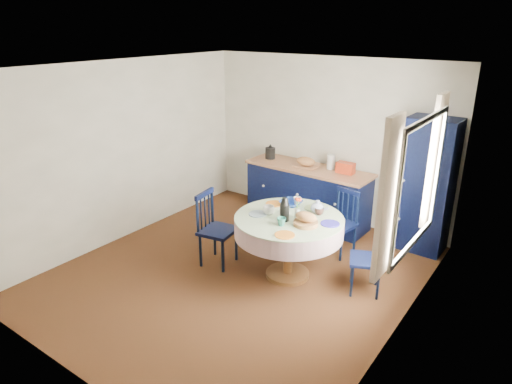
# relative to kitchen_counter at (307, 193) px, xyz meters

# --- Properties ---
(floor) EXTENTS (4.50, 4.50, 0.00)m
(floor) POSITION_rel_kitchen_counter_xyz_m (0.10, -1.90, -0.46)
(floor) COLOR black
(floor) RESTS_ON ground
(ceiling) EXTENTS (4.50, 4.50, 0.00)m
(ceiling) POSITION_rel_kitchen_counter_xyz_m (0.10, -1.90, 2.04)
(ceiling) COLOR white
(ceiling) RESTS_ON wall_back
(wall_back) EXTENTS (4.00, 0.02, 2.50)m
(wall_back) POSITION_rel_kitchen_counter_xyz_m (0.10, 0.35, 0.79)
(wall_back) COLOR white
(wall_back) RESTS_ON floor
(wall_left) EXTENTS (0.02, 4.50, 2.50)m
(wall_left) POSITION_rel_kitchen_counter_xyz_m (-1.90, -1.90, 0.79)
(wall_left) COLOR white
(wall_left) RESTS_ON floor
(wall_right) EXTENTS (0.02, 4.50, 2.50)m
(wall_right) POSITION_rel_kitchen_counter_xyz_m (2.10, -1.90, 0.79)
(wall_right) COLOR white
(wall_right) RESTS_ON floor
(window) EXTENTS (0.10, 1.74, 1.45)m
(window) POSITION_rel_kitchen_counter_xyz_m (2.05, -1.60, 1.07)
(window) COLOR white
(window) RESTS_ON wall_right
(kitchen_counter) EXTENTS (2.00, 0.69, 1.13)m
(kitchen_counter) POSITION_rel_kitchen_counter_xyz_m (0.00, 0.00, 0.00)
(kitchen_counter) COLOR black
(kitchen_counter) RESTS_ON floor
(pantry_cabinet) EXTENTS (0.65, 0.48, 1.83)m
(pantry_cabinet) POSITION_rel_kitchen_counter_xyz_m (1.73, 0.10, 0.46)
(pantry_cabinet) COLOR black
(pantry_cabinet) RESTS_ON floor
(dining_table) EXTENTS (1.30, 1.30, 1.07)m
(dining_table) POSITION_rel_kitchen_counter_xyz_m (0.65, -1.60, 0.21)
(dining_table) COLOR #562F18
(dining_table) RESTS_ON floor
(chair_left) EXTENTS (0.47, 0.49, 0.96)m
(chair_left) POSITION_rel_kitchen_counter_xyz_m (-0.30, -1.86, 0.03)
(chair_left) COLOR black
(chair_left) RESTS_ON floor
(chair_far) EXTENTS (0.46, 0.44, 0.88)m
(chair_far) POSITION_rel_kitchen_counter_xyz_m (0.89, -0.66, -0.01)
(chair_far) COLOR black
(chair_far) RESTS_ON floor
(chair_right) EXTENTS (0.49, 0.49, 0.85)m
(chair_right) POSITION_rel_kitchen_counter_xyz_m (1.58, -1.36, -0.03)
(chair_right) COLOR black
(chair_right) RESTS_ON floor
(mug_a) EXTENTS (0.14, 0.14, 0.11)m
(mug_a) POSITION_rel_kitchen_counter_xyz_m (0.40, -1.67, 0.38)
(mug_a) COLOR silver
(mug_a) RESTS_ON dining_table
(mug_b) EXTENTS (0.10, 0.10, 0.10)m
(mug_b) POSITION_rel_kitchen_counter_xyz_m (0.69, -1.85, 0.38)
(mug_b) COLOR #23675A
(mug_b) RESTS_ON dining_table
(mug_c) EXTENTS (0.11, 0.11, 0.09)m
(mug_c) POSITION_rel_kitchen_counter_xyz_m (0.89, -1.32, 0.37)
(mug_c) COLOR black
(mug_c) RESTS_ON dining_table
(mug_d) EXTENTS (0.10, 0.10, 0.09)m
(mug_d) POSITION_rel_kitchen_counter_xyz_m (0.51, -1.19, 0.38)
(mug_d) COLOR silver
(mug_d) RESTS_ON dining_table
(cobalt_bowl) EXTENTS (0.27, 0.27, 0.07)m
(cobalt_bowl) POSITION_rel_kitchen_counter_xyz_m (0.47, -1.28, 0.36)
(cobalt_bowl) COLOR navy
(cobalt_bowl) RESTS_ON dining_table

